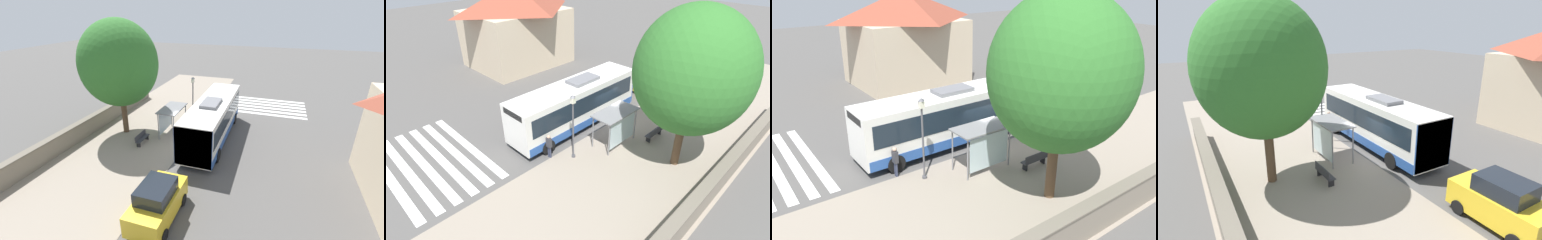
# 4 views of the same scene
# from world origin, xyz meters

# --- Properties ---
(ground_plane) EXTENTS (120.00, 120.00, 0.00)m
(ground_plane) POSITION_xyz_m (0.00, 0.00, 0.00)
(ground_plane) COLOR #514F4C
(ground_plane) RESTS_ON ground
(sidewalk_plaza) EXTENTS (9.00, 44.00, 0.02)m
(sidewalk_plaza) POSITION_xyz_m (-4.50, 0.00, 0.01)
(sidewalk_plaza) COLOR gray
(sidewalk_plaza) RESTS_ON ground
(crosswalk_stripes) EXTENTS (9.00, 5.25, 0.01)m
(crosswalk_stripes) POSITION_xyz_m (5.00, 11.24, 0.00)
(crosswalk_stripes) COLOR silver
(crosswalk_stripes) RESTS_ON ground
(stone_wall) EXTENTS (0.60, 20.00, 1.48)m
(stone_wall) POSITION_xyz_m (-8.55, 0.00, 0.75)
(stone_wall) COLOR slate
(stone_wall) RESTS_ON ground
(bus) EXTENTS (2.64, 10.42, 3.51)m
(bus) POSITION_xyz_m (1.68, 1.96, 1.82)
(bus) COLOR silver
(bus) RESTS_ON ground
(bus_shelter) EXTENTS (1.63, 3.05, 2.38)m
(bus_shelter) POSITION_xyz_m (-1.89, 1.75, 1.98)
(bus_shelter) COLOR slate
(bus_shelter) RESTS_ON ground
(pedestrian) EXTENTS (0.34, 0.22, 1.66)m
(pedestrian) POSITION_xyz_m (0.12, 5.83, 0.97)
(pedestrian) COLOR #2D3347
(pedestrian) RESTS_ON ground
(bench) EXTENTS (0.40, 1.68, 0.88)m
(bench) POSITION_xyz_m (-3.43, -0.61, 0.48)
(bench) COLOR #333338
(bench) RESTS_ON ground
(street_lamp_near) EXTENTS (0.28, 0.28, 4.33)m
(street_lamp_near) POSITION_xyz_m (-0.94, 4.78, 2.57)
(street_lamp_near) COLOR #4C4C51
(street_lamp_near) RESTS_ON ground
(shade_tree) EXTENTS (6.19, 6.19, 9.36)m
(shade_tree) POSITION_xyz_m (-5.77, 0.86, 5.94)
(shade_tree) COLOR brown
(shade_tree) RESTS_ON ground
(parked_car_behind_bus) EXTENTS (1.94, 3.93, 2.10)m
(parked_car_behind_bus) POSITION_xyz_m (1.23, -7.41, 1.01)
(parked_car_behind_bus) COLOR gold
(parked_car_behind_bus) RESTS_ON ground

